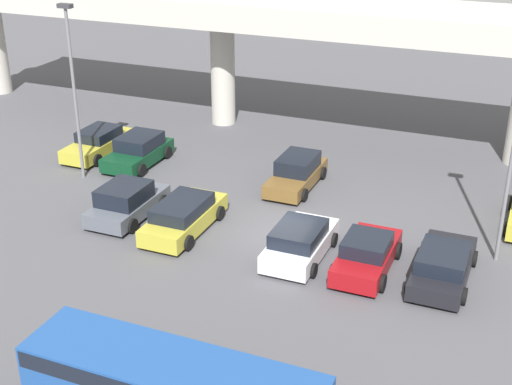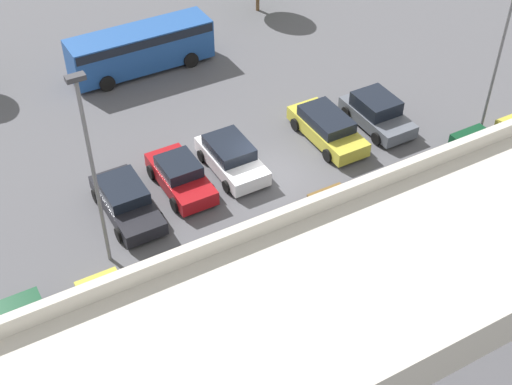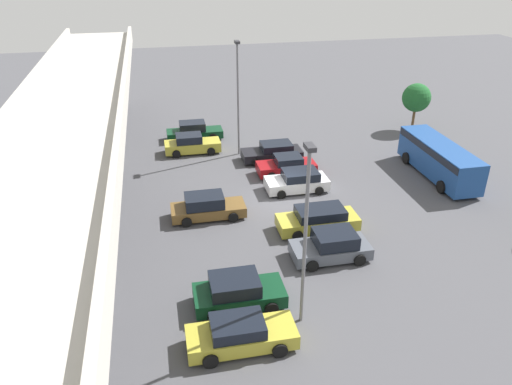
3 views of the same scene
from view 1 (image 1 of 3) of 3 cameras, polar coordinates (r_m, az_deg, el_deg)
The scene contains 11 objects.
ground_plane at distance 30.62m, azimuth 1.97°, elevation -3.59°, with size 111.53×111.53×0.00m, color #4C4C51.
highway_overpass at distance 40.12m, azimuth 8.81°, elevation 12.54°, with size 53.51×6.36×7.79m.
parked_car_0 at distance 40.19m, azimuth -12.50°, elevation 3.92°, with size 2.05×4.74×1.44m.
parked_car_1 at distance 38.42m, azimuth -9.39°, elevation 3.31°, with size 2.25×4.36×1.57m.
parked_car_2 at distance 32.53m, azimuth -10.30°, elevation -0.75°, with size 2.26×4.31×1.61m.
parked_car_3 at distance 30.96m, azimuth -5.80°, elevation -1.88°, with size 2.16×4.88×1.46m.
parked_car_4 at distance 35.22m, azimuth 3.27°, elevation 1.59°, with size 2.07×4.66×1.56m.
parked_car_5 at distance 28.80m, azimuth 3.53°, elevation -3.96°, with size 2.22×4.34×1.47m.
parked_car_6 at distance 28.21m, azimuth 8.85°, elevation -4.92°, with size 2.11×4.35×1.47m.
parked_car_7 at distance 28.13m, azimuth 14.73°, elevation -5.62°, with size 2.20×4.76×1.40m.
lamp_post_near_aisle at distance 35.92m, azimuth -14.42°, elevation 8.65°, with size 0.70×0.35×8.72m.
Camera 1 is at (9.45, -25.32, 14.38)m, focal length 50.00 mm.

